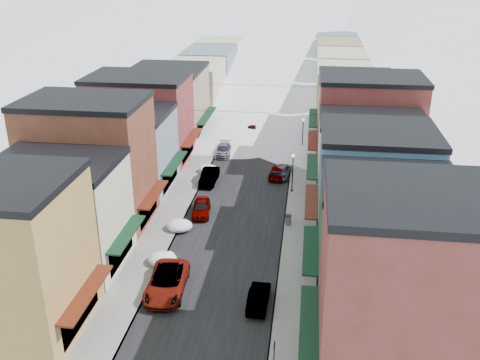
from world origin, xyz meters
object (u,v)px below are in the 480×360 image
(streetlamp_near, at_px, (293,168))
(trash_can, at_px, (288,220))
(car_silver_sedan, at_px, (201,208))
(car_green_sedan, at_px, (259,297))
(car_white_suv, at_px, (167,282))
(car_dark_hatch, at_px, (209,176))

(streetlamp_near, bearing_deg, trash_can, -90.16)
(car_silver_sedan, xyz_separation_m, streetlamp_near, (8.98, 6.72, 2.18))
(car_silver_sedan, height_order, streetlamp_near, streetlamp_near)
(car_green_sedan, bearing_deg, streetlamp_near, -93.09)
(car_green_sedan, bearing_deg, car_silver_sedan, -61.93)
(car_white_suv, distance_m, trash_can, 15.22)
(car_silver_sedan, distance_m, car_green_sedan, 16.30)
(car_silver_sedan, bearing_deg, streetlamp_near, 29.83)
(car_dark_hatch, xyz_separation_m, car_green_sedan, (8.03, -22.72, -0.11))
(streetlamp_near, bearing_deg, car_green_sedan, -94.40)
(car_silver_sedan, relative_size, car_dark_hatch, 0.90)
(trash_can, bearing_deg, car_green_sedan, -97.01)
(car_dark_hatch, distance_m, trash_can, 13.60)
(car_green_sedan, relative_size, trash_can, 4.04)
(car_dark_hatch, bearing_deg, car_silver_sedan, -84.67)
(car_white_suv, bearing_deg, car_dark_hatch, 88.13)
(car_white_suv, distance_m, car_dark_hatch, 21.90)
(car_white_suv, xyz_separation_m, trash_can, (8.95, 12.30, -0.19))
(car_silver_sedan, distance_m, streetlamp_near, 11.42)
(car_white_suv, relative_size, trash_can, 6.04)
(car_silver_sedan, height_order, car_green_sedan, car_silver_sedan)
(car_white_suv, bearing_deg, car_silver_sedan, 86.33)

